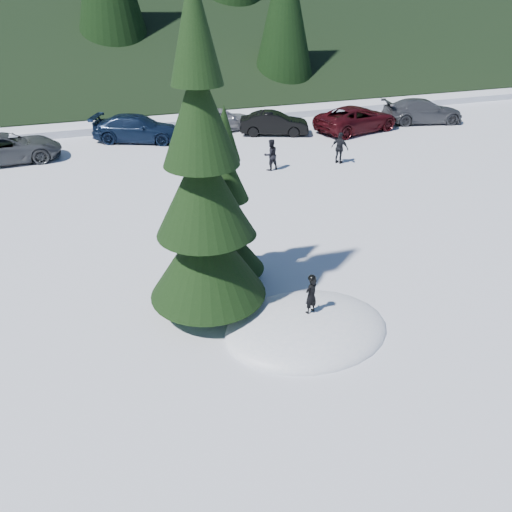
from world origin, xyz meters
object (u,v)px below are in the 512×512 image
object	(u,v)px
child_skier	(311,295)
car_4	(220,120)
adult_1	(340,148)
car_3	(138,128)
car_2	(7,148)
spruce_short	(227,218)
adult_0	(271,155)
car_5	(274,123)
car_7	(423,111)
spruce_tall	(204,201)
car_6	(357,119)

from	to	relation	value
child_skier	car_4	distance (m)	20.47
adult_1	car_4	world-z (taller)	adult_1
child_skier	car_3	world-z (taller)	child_skier
car_3	child_skier	bearing A→B (deg)	-150.82
child_skier	car_3	size ratio (longest dim) A/B	0.21
car_3	car_2	bearing A→B (deg)	127.58
car_4	spruce_short	bearing A→B (deg)	151.73
adult_0	car_5	xyz separation A→B (m)	(2.55, 6.05, -0.08)
car_2	car_7	size ratio (longest dim) A/B	1.01
spruce_tall	adult_0	distance (m)	12.49
car_3	car_7	bearing A→B (deg)	-71.74
child_skier	car_5	bearing A→B (deg)	-129.98
adult_0	car_5	distance (m)	6.56
spruce_tall	car_4	distance (m)	19.51
spruce_short	adult_1	world-z (taller)	spruce_short
car_4	car_7	distance (m)	13.38
car_2	car_4	size ratio (longest dim) A/B	1.22
adult_1	car_6	size ratio (longest dim) A/B	0.29
child_skier	car_4	bearing A→B (deg)	-120.63
adult_1	car_5	world-z (taller)	adult_1
spruce_short	spruce_tall	bearing A→B (deg)	-125.54
spruce_short	car_5	size ratio (longest dim) A/B	1.30
car_2	car_5	bearing A→B (deg)	-93.44
spruce_tall	spruce_short	size ratio (longest dim) A/B	1.60
car_2	adult_0	bearing A→B (deg)	-119.66
car_6	spruce_short	bearing A→B (deg)	124.64
car_2	car_7	xyz separation A→B (m)	(25.11, -0.14, 0.03)
car_4	car_6	size ratio (longest dim) A/B	0.79
car_7	car_3	bearing A→B (deg)	97.47
spruce_short	car_6	size ratio (longest dim) A/B	0.98
adult_0	spruce_tall	bearing A→B (deg)	49.74
adult_0	car_6	bearing A→B (deg)	-157.55
spruce_tall	spruce_short	xyz separation A→B (m)	(1.00, 1.40, -1.22)
adult_0	car_6	xyz separation A→B (m)	(7.66, 5.09, -0.00)
spruce_short	car_7	distance (m)	23.16
car_2	car_7	world-z (taller)	car_7
spruce_short	adult_1	xyz separation A→B (m)	(8.63, 9.07, -1.31)
car_3	car_6	bearing A→B (deg)	-75.84
spruce_short	car_7	size ratio (longest dim) A/B	1.03
spruce_tall	car_2	xyz separation A→B (m)	(-6.35, 16.35, -2.59)
adult_0	car_4	distance (m)	7.85
car_5	spruce_short	bearing A→B (deg)	174.85
adult_1	car_2	xyz separation A→B (m)	(-15.98, 5.88, -0.06)
spruce_tall	spruce_short	bearing A→B (deg)	54.46
car_2	car_5	xyz separation A→B (m)	(14.85, 0.38, -0.05)
adult_1	car_5	bearing A→B (deg)	-24.49
car_5	car_7	xyz separation A→B (m)	(10.27, -0.52, 0.08)
car_5	car_7	size ratio (longest dim) A/B	0.79
adult_1	car_7	size ratio (longest dim) A/B	0.30
child_skier	adult_1	xyz separation A→B (m)	(7.30, 12.16, -0.22)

